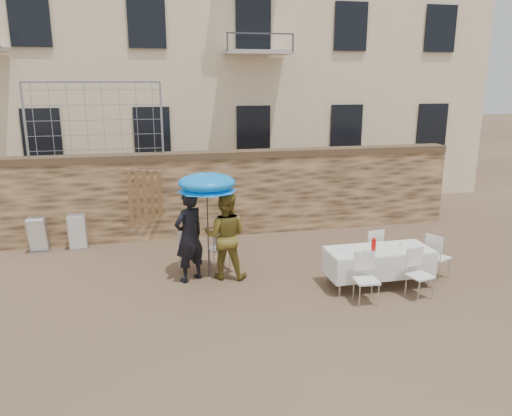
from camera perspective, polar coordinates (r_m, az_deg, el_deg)
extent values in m
plane|color=brown|center=(9.04, 0.58, -12.23)|extent=(80.00, 80.00, 0.00)
cube|color=olive|center=(13.33, -4.31, 1.61)|extent=(13.00, 0.50, 2.20)
imported|color=black|center=(10.28, -7.65, -3.20)|extent=(0.84, 0.77, 1.93)
imported|color=olive|center=(10.38, -3.51, -3.18)|extent=(1.06, 0.94, 1.84)
cylinder|color=#3F3F44|center=(10.43, -5.50, -3.05)|extent=(0.03, 0.03, 1.87)
cone|color=#0A80EE|center=(10.16, -5.65, 2.57)|extent=(1.22, 1.22, 0.22)
cube|color=white|center=(10.32, 13.89, -4.69)|extent=(2.10, 0.85, 0.05)
cylinder|color=silver|center=(9.78, 9.60, -7.92)|extent=(0.04, 0.04, 0.74)
cylinder|color=silver|center=(10.62, 19.22, -6.73)|extent=(0.04, 0.04, 0.74)
cylinder|color=silver|center=(10.38, 8.17, -6.52)|extent=(0.04, 0.04, 0.74)
cylinder|color=silver|center=(11.17, 17.38, -5.52)|extent=(0.04, 0.04, 0.74)
cylinder|color=red|center=(10.06, 13.29, -4.23)|extent=(0.09, 0.09, 0.26)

